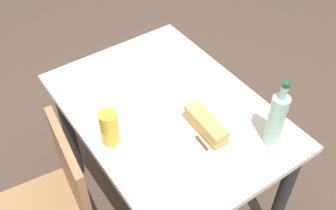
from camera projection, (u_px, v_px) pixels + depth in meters
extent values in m
plane|color=#47382D|center=(168.00, 201.00, 2.24)|extent=(8.00, 8.00, 0.00)
cube|color=beige|center=(168.00, 111.00, 1.73)|extent=(1.06, 0.76, 0.03)
cylinder|color=#262628|center=(282.00, 197.00, 1.85)|extent=(0.06, 0.06, 0.71)
cylinder|color=#262628|center=(167.00, 86.00, 2.40)|extent=(0.06, 0.06, 0.71)
cylinder|color=#262628|center=(69.00, 132.00, 2.14)|extent=(0.06, 0.06, 0.71)
cube|color=#936B47|center=(72.00, 173.00, 1.56)|extent=(0.38, 0.07, 0.40)
cylinder|color=#936B47|center=(74.00, 200.00, 1.99)|extent=(0.04, 0.04, 0.45)
cylinder|color=silver|center=(205.00, 132.00, 1.62)|extent=(0.23, 0.23, 0.01)
cube|color=tan|center=(206.00, 128.00, 1.60)|extent=(0.22, 0.08, 0.02)
cube|color=#DBC66B|center=(206.00, 125.00, 1.59)|extent=(0.20, 0.07, 0.02)
cube|color=tan|center=(206.00, 121.00, 1.57)|extent=(0.22, 0.08, 0.02)
cube|color=silver|center=(190.00, 129.00, 1.62)|extent=(0.10, 0.02, 0.00)
cube|color=#59331E|center=(202.00, 143.00, 1.56)|extent=(0.08, 0.02, 0.01)
cylinder|color=#99C6B7|center=(276.00, 120.00, 1.51)|extent=(0.07, 0.07, 0.23)
cylinder|color=#99C6B7|center=(284.00, 92.00, 1.41)|extent=(0.03, 0.03, 0.06)
cylinder|color=#19472D|center=(286.00, 84.00, 1.38)|extent=(0.03, 0.03, 0.02)
cylinder|color=gold|center=(109.00, 128.00, 1.54)|extent=(0.07, 0.07, 0.15)
cylinder|color=silver|center=(113.00, 57.00, 1.95)|extent=(0.08, 0.08, 0.03)
cube|color=white|center=(168.00, 206.00, 1.38)|extent=(0.18, 0.18, 0.00)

